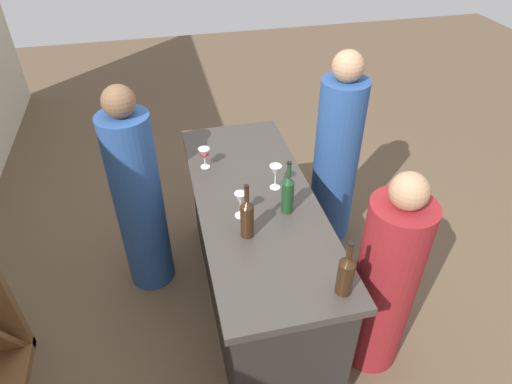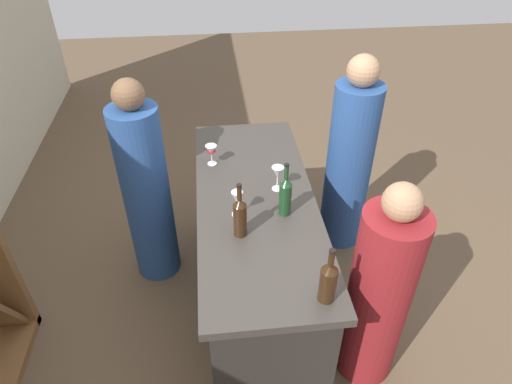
% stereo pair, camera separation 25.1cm
% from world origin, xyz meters
% --- Properties ---
extents(ground_plane, '(12.00, 12.00, 0.00)m').
position_xyz_m(ground_plane, '(0.00, 0.00, 0.00)').
color(ground_plane, brown).
extents(bar_counter, '(1.85, 0.71, 0.94)m').
position_xyz_m(bar_counter, '(0.00, 0.00, 0.47)').
color(bar_counter, '#2A2723').
rests_on(bar_counter, ground).
extents(wine_bottle_leftmost_amber_brown, '(0.08, 0.08, 0.32)m').
position_xyz_m(wine_bottle_leftmost_amber_brown, '(-0.79, -0.24, 1.06)').
color(wine_bottle_leftmost_amber_brown, '#331E0F').
rests_on(wine_bottle_leftmost_amber_brown, bar_counter).
extents(wine_bottle_second_left_amber_brown, '(0.07, 0.07, 0.34)m').
position_xyz_m(wine_bottle_second_left_amber_brown, '(-0.30, 0.12, 1.06)').
color(wine_bottle_second_left_amber_brown, '#331E0F').
rests_on(wine_bottle_second_left_amber_brown, bar_counter).
extents(wine_bottle_center_olive_green, '(0.07, 0.07, 0.34)m').
position_xyz_m(wine_bottle_center_olive_green, '(-0.15, -0.15, 1.06)').
color(wine_bottle_center_olive_green, '#193D1E').
rests_on(wine_bottle_center_olive_green, bar_counter).
extents(wine_glass_near_left, '(0.07, 0.07, 0.16)m').
position_xyz_m(wine_glass_near_left, '(0.08, -0.14, 1.05)').
color(wine_glass_near_left, white).
rests_on(wine_glass_near_left, bar_counter).
extents(wine_glass_near_center, '(0.07, 0.07, 0.16)m').
position_xyz_m(wine_glass_near_center, '(-0.13, 0.12, 1.05)').
color(wine_glass_near_center, white).
rests_on(wine_glass_near_center, bar_counter).
extents(wine_glass_near_right, '(0.08, 0.08, 0.14)m').
position_xyz_m(wine_glass_near_right, '(0.41, 0.25, 1.04)').
color(wine_glass_near_right, white).
rests_on(wine_glass_near_right, bar_counter).
extents(person_left_guest, '(0.38, 0.38, 1.40)m').
position_xyz_m(person_left_guest, '(-0.57, -0.62, 0.64)').
color(person_left_guest, maroon).
rests_on(person_left_guest, ground).
extents(person_center_guest, '(0.43, 0.43, 1.57)m').
position_xyz_m(person_center_guest, '(0.61, -0.78, 0.73)').
color(person_center_guest, '#284C8C').
rests_on(person_center_guest, ground).
extents(person_server_behind, '(0.37, 0.37, 1.56)m').
position_xyz_m(person_server_behind, '(0.42, 0.72, 0.72)').
color(person_server_behind, '#284C8C').
rests_on(person_server_behind, ground).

